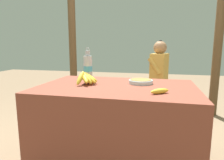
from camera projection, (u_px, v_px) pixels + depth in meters
ground_plane at (117, 159)px, 1.92m from camera, size 12.00×12.00×0.00m
market_counter at (117, 123)px, 1.86m from camera, size 1.39×0.91×0.72m
banana_bunch_ripe at (87, 78)px, 1.84m from camera, size 0.18×0.27×0.13m
serving_bowl at (141, 81)px, 1.88m from camera, size 0.23×0.23×0.04m
water_bottle at (88, 68)px, 1.99m from camera, size 0.09×0.09×0.34m
loose_banana_front at (160, 91)px, 1.49m from camera, size 0.15×0.13×0.04m
wooden_bench at (137, 91)px, 3.08m from camera, size 1.75×0.32×0.45m
seated_vendor at (156, 73)px, 2.95m from camera, size 0.45×0.42×1.15m
banana_bunch_green at (108, 82)px, 3.15m from camera, size 0.14×0.26×0.12m
support_post_near at (72, 28)px, 3.42m from camera, size 0.12×0.12×2.74m
support_post_far at (220, 25)px, 2.91m from camera, size 0.12×0.12×2.74m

